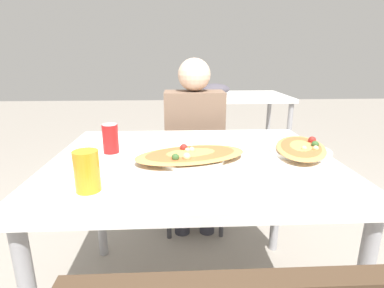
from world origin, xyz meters
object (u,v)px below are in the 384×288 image
chair_far_seated (193,152)px  pizza_second (301,148)px  person_seated (194,135)px  dining_table (193,174)px  drink_glass (87,171)px  soda_can (111,139)px  pizza_main (191,155)px

chair_far_seated → pizza_second: size_ratio=2.12×
person_seated → dining_table: bearing=86.4°
dining_table → drink_glass: size_ratio=8.90×
chair_far_seated → soda_can: bearing=61.4°
chair_far_seated → pizza_main: bearing=86.2°
person_seated → drink_glass: 1.06m
dining_table → chair_far_seated: size_ratio=1.24×
chair_far_seated → person_seated: bearing=90.0°
person_seated → drink_glass: (-0.38, -0.98, 0.14)m
dining_table → pizza_second: pizza_second is taller
person_seated → pizza_main: (-0.06, -0.72, 0.10)m
dining_table → chair_far_seated: (0.04, 0.80, -0.16)m
pizza_main → soda_can: soda_can is taller
pizza_second → drink_glass: bearing=-157.2°
chair_far_seated → pizza_main: chair_far_seated is taller
person_seated → pizza_main: bearing=85.6°
pizza_main → chair_far_seated: bearing=86.2°
drink_glass → dining_table: bearing=41.6°
pizza_main → pizza_second: pizza_second is taller
chair_far_seated → soda_can: size_ratio=7.35×
dining_table → soda_can: soda_can is taller
dining_table → person_seated: (0.04, 0.68, -0.01)m
drink_glass → pizza_second: 0.87m
dining_table → pizza_second: size_ratio=2.63×
pizza_main → pizza_second: (0.48, 0.07, -0.00)m
dining_table → pizza_main: bearing=-107.9°
dining_table → soda_can: bearing=166.9°
pizza_second → soda_can: bearing=176.9°
person_seated → soda_can: bearing=56.8°
person_seated → pizza_second: bearing=123.2°
drink_glass → pizza_second: drink_glass is taller
chair_far_seated → drink_glass: (-0.38, -1.10, 0.30)m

